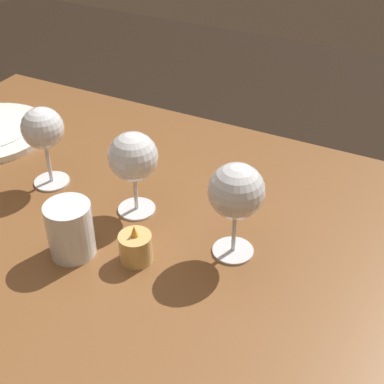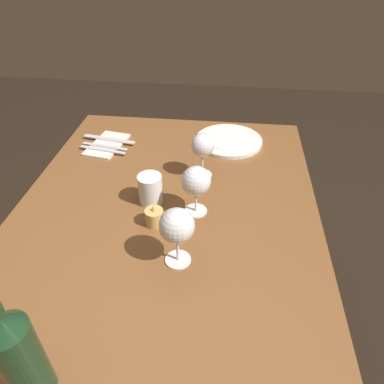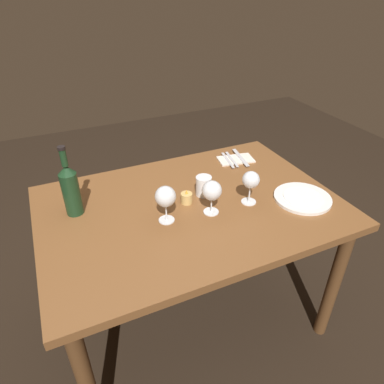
{
  "view_description": "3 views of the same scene",
  "coord_description": "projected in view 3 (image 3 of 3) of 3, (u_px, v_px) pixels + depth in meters",
  "views": [
    {
      "loc": [
        -0.38,
        0.55,
        1.33
      ],
      "look_at": [
        -0.06,
        -0.08,
        0.82
      ],
      "focal_mm": 51.52,
      "sensor_mm": 36.0,
      "label": 1
    },
    {
      "loc": [
        -0.74,
        -0.17,
        1.43
      ],
      "look_at": [
        0.03,
        -0.08,
        0.83
      ],
      "focal_mm": 33.41,
      "sensor_mm": 36.0,
      "label": 2
    },
    {
      "loc": [
        -0.51,
        -1.14,
        1.61
      ],
      "look_at": [
        -0.01,
        -0.03,
        0.82
      ],
      "focal_mm": 32.12,
      "sensor_mm": 36.0,
      "label": 3
    }
  ],
  "objects": [
    {
      "name": "table_knife",
      "position": [
        240.0,
        157.0,
        1.88
      ],
      "size": [
        0.06,
        0.21,
        0.0
      ],
      "color": "silver",
      "rests_on": "folded_napkin"
    },
    {
      "name": "fork_inner",
      "position": [
        232.0,
        159.0,
        1.87
      ],
      "size": [
        0.04,
        0.18,
        0.0
      ],
      "color": "silver",
      "rests_on": "folded_napkin"
    },
    {
      "name": "dining_table",
      "position": [
        191.0,
        220.0,
        1.57
      ],
      "size": [
        1.3,
        0.9,
        0.74
      ],
      "color": "brown",
      "rests_on": "ground"
    },
    {
      "name": "wine_glass_right",
      "position": [
        212.0,
        191.0,
        1.41
      ],
      "size": [
        0.08,
        0.08,
        0.15
      ],
      "color": "white",
      "rests_on": "dining_table"
    },
    {
      "name": "dinner_plate",
      "position": [
        302.0,
        198.0,
        1.55
      ],
      "size": [
        0.26,
        0.26,
        0.02
      ],
      "color": "white",
      "rests_on": "dining_table"
    },
    {
      "name": "ground_plane",
      "position": [
        191.0,
        313.0,
        1.92
      ],
      "size": [
        6.0,
        6.0,
        0.0
      ],
      "primitive_type": "plane",
      "color": "black"
    },
    {
      "name": "fork_outer",
      "position": [
        228.0,
        160.0,
        1.86
      ],
      "size": [
        0.04,
        0.18,
        0.0
      ],
      "color": "silver",
      "rests_on": "folded_napkin"
    },
    {
      "name": "votive_candle",
      "position": [
        187.0,
        198.0,
        1.52
      ],
      "size": [
        0.05,
        0.05,
        0.07
      ],
      "color": "#DBB266",
      "rests_on": "dining_table"
    },
    {
      "name": "wine_bottle",
      "position": [
        70.0,
        189.0,
        1.4
      ],
      "size": [
        0.07,
        0.07,
        0.31
      ],
      "color": "#19381E",
      "rests_on": "dining_table"
    },
    {
      "name": "wine_glass_left",
      "position": [
        165.0,
        197.0,
        1.36
      ],
      "size": [
        0.09,
        0.09,
        0.16
      ],
      "color": "white",
      "rests_on": "dining_table"
    },
    {
      "name": "folded_napkin",
      "position": [
        236.0,
        159.0,
        1.88
      ],
      "size": [
        0.21,
        0.14,
        0.01
      ],
      "color": "silver",
      "rests_on": "dining_table"
    },
    {
      "name": "water_tumbler",
      "position": [
        204.0,
        187.0,
        1.57
      ],
      "size": [
        0.07,
        0.07,
        0.09
      ],
      "color": "white",
      "rests_on": "dining_table"
    },
    {
      "name": "wine_glass_centre",
      "position": [
        251.0,
        181.0,
        1.48
      ],
      "size": [
        0.08,
        0.08,
        0.15
      ],
      "color": "white",
      "rests_on": "dining_table"
    }
  ]
}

